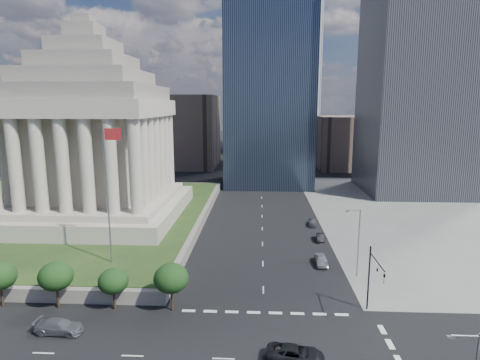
# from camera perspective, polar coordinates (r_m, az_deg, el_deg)

# --- Properties ---
(ground) EXTENTS (500.00, 500.00, 0.00)m
(ground) POSITION_cam_1_polar(r_m,az_deg,el_deg) (132.26, 3.07, 0.02)
(ground) COLOR black
(ground) RESTS_ON ground
(sidewalk_ne) EXTENTS (68.00, 90.00, 0.03)m
(sidewalk_ne) POSITION_cam_1_polar(r_m,az_deg,el_deg) (104.24, 29.41, -4.26)
(sidewalk_ne) COLOR slate
(sidewalk_ne) RESTS_ON ground
(plaza_terrace) EXTENTS (66.00, 70.00, 1.80)m
(plaza_terrace) POSITION_cam_1_polar(r_m,az_deg,el_deg) (94.43, -25.38, -4.79)
(plaza_terrace) COLOR slate
(plaza_terrace) RESTS_ON ground
(plaza_lawn) EXTENTS (64.00, 68.00, 0.10)m
(plaza_lawn) POSITION_cam_1_polar(r_m,az_deg,el_deg) (94.20, -25.43, -4.23)
(plaza_lawn) COLOR #233B18
(plaza_lawn) RESTS_ON plaza_terrace
(war_memorial) EXTENTS (34.00, 34.00, 39.00)m
(war_memorial) POSITION_cam_1_polar(r_m,az_deg,el_deg) (84.89, -20.51, 7.99)
(war_memorial) COLOR #AEA392
(war_memorial) RESTS_ON plaza_lawn
(flagpole) EXTENTS (2.52, 0.24, 20.00)m
(flagpole) POSITION_cam_1_polar(r_m,az_deg,el_deg) (59.08, -18.24, -0.85)
(flagpole) COLOR slate
(flagpole) RESTS_ON plaza_lawn
(midrise_glass) EXTENTS (26.00, 26.00, 60.00)m
(midrise_glass) POSITION_cam_1_polar(r_m,az_deg,el_deg) (125.16, 4.16, 13.20)
(midrise_glass) COLOR black
(midrise_glass) RESTS_ON ground
(highrise_ne) EXTENTS (26.00, 28.00, 100.00)m
(highrise_ne) POSITION_cam_1_polar(r_m,az_deg,el_deg) (125.31, 24.48, 21.55)
(highrise_ne) COLOR black
(highrise_ne) RESTS_ON ground
(building_filler_ne) EXTENTS (20.00, 30.00, 20.00)m
(building_filler_ne) POSITION_cam_1_polar(r_m,az_deg,el_deg) (163.92, 14.38, 5.29)
(building_filler_ne) COLOR brown
(building_filler_ne) RESTS_ON ground
(building_filler_nw) EXTENTS (24.00, 30.00, 28.00)m
(building_filler_nw) POSITION_cam_1_polar(r_m,az_deg,el_deg) (163.00, -7.60, 6.91)
(building_filler_nw) COLOR brown
(building_filler_nw) RESTS_ON ground
(traffic_signal_ne) EXTENTS (0.30, 5.74, 8.00)m
(traffic_signal_ne) POSITION_cam_1_polar(r_m,az_deg,el_deg) (49.46, 18.47, -12.64)
(traffic_signal_ne) COLOR black
(traffic_signal_ne) RESTS_ON ground
(street_lamp_north) EXTENTS (2.13, 0.22, 10.00)m
(street_lamp_north) POSITION_cam_1_polar(r_m,az_deg,el_deg) (59.74, 16.38, -8.03)
(street_lamp_north) COLOR slate
(street_lamp_north) RESTS_ON ground
(pickup_truck) EXTENTS (3.27, 5.89, 1.56)m
(pickup_truck) POSITION_cam_1_polar(r_m,az_deg,el_deg) (42.28, 7.85, -23.32)
(pickup_truck) COLOR black
(pickup_truck) RESTS_ON ground
(suv_grey) EXTENTS (2.35, 5.32, 1.52)m
(suv_grey) POSITION_cam_1_polar(r_m,az_deg,el_deg) (50.10, -24.33, -18.45)
(suv_grey) COLOR #54575B
(suv_grey) RESTS_ON ground
(parked_sedan_near) EXTENTS (1.91, 4.62, 1.57)m
(parked_sedan_near) POSITION_cam_1_polar(r_m,az_deg,el_deg) (64.23, 11.49, -11.10)
(parked_sedan_near) COLOR #94989D
(parked_sedan_near) RESTS_ON ground
(parked_sedan_mid) EXTENTS (1.72, 3.95, 1.26)m
(parked_sedan_mid) POSITION_cam_1_polar(r_m,az_deg,el_deg) (75.00, 11.33, -8.00)
(parked_sedan_mid) COLOR black
(parked_sedan_mid) RESTS_ON ground
(parked_sedan_far) EXTENTS (2.21, 4.26, 1.39)m
(parked_sedan_far) POSITION_cam_1_polar(r_m,az_deg,el_deg) (83.74, 10.28, -5.94)
(parked_sedan_far) COLOR #525459
(parked_sedan_far) RESTS_ON ground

